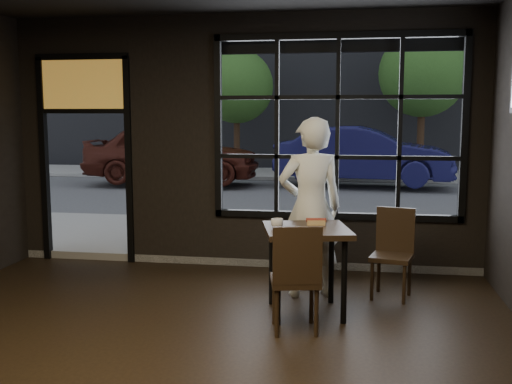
% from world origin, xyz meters
% --- Properties ---
extents(window_frame, '(3.06, 0.12, 2.28)m').
position_xyz_m(window_frame, '(1.20, 3.50, 1.80)').
color(window_frame, black).
rests_on(window_frame, ground).
extents(stained_transom, '(1.20, 0.06, 0.70)m').
position_xyz_m(stained_transom, '(-2.10, 3.50, 2.35)').
color(stained_transom, orange).
rests_on(stained_transom, ground).
extents(street_asphalt, '(60.00, 41.00, 0.04)m').
position_xyz_m(street_asphalt, '(0.00, 24.00, -0.02)').
color(street_asphalt, '#545456').
rests_on(street_asphalt, ground).
extents(cafe_table, '(0.96, 0.96, 0.87)m').
position_xyz_m(cafe_table, '(0.97, 1.80, 0.44)').
color(cafe_table, black).
rests_on(cafe_table, floor).
extents(chair_near, '(0.51, 0.51, 1.00)m').
position_xyz_m(chair_near, '(0.91, 1.31, 0.50)').
color(chair_near, black).
rests_on(chair_near, floor).
extents(chair_window, '(0.50, 0.50, 0.96)m').
position_xyz_m(chair_window, '(1.83, 2.44, 0.48)').
color(chair_window, black).
rests_on(chair_window, floor).
extents(man, '(0.82, 0.67, 1.93)m').
position_xyz_m(man, '(0.96, 2.40, 0.97)').
color(man, silver).
rests_on(man, floor).
extents(hotdog, '(0.21, 0.11, 0.06)m').
position_xyz_m(hotdog, '(1.05, 1.94, 0.89)').
color(hotdog, tan).
rests_on(hotdog, cafe_table).
extents(cup, '(0.16, 0.16, 0.10)m').
position_xyz_m(cup, '(0.69, 1.70, 0.91)').
color(cup, silver).
rests_on(cup, cafe_table).
extents(navy_car, '(4.78, 2.04, 1.53)m').
position_xyz_m(navy_car, '(1.67, 12.21, 0.87)').
color(navy_car, '#13133F').
rests_on(navy_car, street_asphalt).
extents(maroon_car, '(4.81, 2.12, 1.61)m').
position_xyz_m(maroon_car, '(-3.51, 11.81, 0.91)').
color(maroon_car, '#441910').
rests_on(maroon_car, street_asphalt).
extents(tree_left, '(2.34, 2.34, 3.99)m').
position_xyz_m(tree_left, '(-2.32, 14.88, 2.81)').
color(tree_left, '#332114').
rests_on(tree_left, street_asphalt).
extents(tree_right, '(2.62, 2.62, 4.47)m').
position_xyz_m(tree_right, '(3.38, 14.88, 3.15)').
color(tree_right, '#332114').
rests_on(tree_right, street_asphalt).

